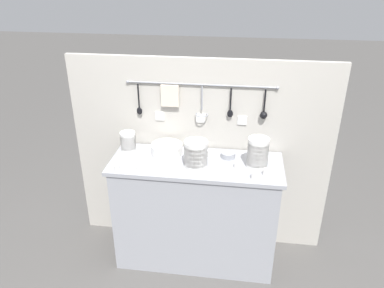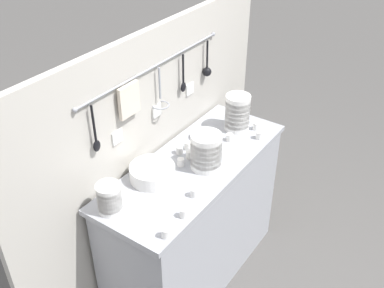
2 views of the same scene
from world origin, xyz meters
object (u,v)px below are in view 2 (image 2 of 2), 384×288
(plate_stack, at_px, (152,173))
(cup_edge_near, at_px, (189,154))
(cup_front_left, at_px, (194,192))
(cup_back_left, at_px, (165,233))
(bowl_stack_nested_right, at_px, (237,113))
(bowl_stack_tall_left, at_px, (109,198))
(cup_front_right, at_px, (188,146))
(cup_beside_plates, at_px, (259,135))
(cup_by_caddy, at_px, (181,162))
(bowl_stack_wide_centre, at_px, (206,151))
(steel_mixing_bowl, at_px, (201,135))
(cup_edge_far, at_px, (230,137))
(cup_mid_row, at_px, (184,213))
(cup_centre, at_px, (256,126))
(cup_back_right, at_px, (180,150))

(plate_stack, xyz_separation_m, cup_edge_near, (0.26, -0.05, -0.02))
(cup_front_left, bearing_deg, cup_back_left, -170.35)
(bowl_stack_nested_right, height_order, cup_edge_near, bowl_stack_nested_right)
(bowl_stack_nested_right, bearing_deg, bowl_stack_tall_left, 172.70)
(cup_front_right, relative_size, cup_back_left, 1.00)
(bowl_stack_tall_left, distance_m, cup_edge_near, 0.58)
(cup_front_left, xyz_separation_m, cup_beside_plates, (0.66, -0.02, 0.00))
(cup_front_right, xyz_separation_m, cup_edge_near, (-0.07, -0.06, 0.00))
(cup_by_caddy, distance_m, cup_edge_near, 0.09)
(bowl_stack_tall_left, height_order, cup_edge_near, bowl_stack_tall_left)
(cup_front_right, relative_size, cup_beside_plates, 1.00)
(cup_edge_near, relative_size, cup_beside_plates, 1.00)
(bowl_stack_wide_centre, relative_size, steel_mixing_bowl, 1.89)
(cup_edge_far, xyz_separation_m, cup_back_left, (-0.84, -0.16, 0.00))
(bowl_stack_wide_centre, height_order, cup_mid_row, bowl_stack_wide_centre)
(bowl_stack_tall_left, height_order, cup_centre, bowl_stack_tall_left)
(bowl_stack_nested_right, distance_m, cup_centre, 0.15)
(bowl_stack_tall_left, relative_size, cup_back_right, 3.32)
(plate_stack, xyz_separation_m, cup_back_right, (0.27, 0.02, -0.02))
(plate_stack, distance_m, cup_beside_plates, 0.72)
(cup_by_caddy, distance_m, cup_mid_row, 0.41)
(bowl_stack_tall_left, xyz_separation_m, cup_beside_plates, (0.97, -0.29, -0.05))
(bowl_stack_tall_left, bearing_deg, cup_by_caddy, -7.95)
(bowl_stack_wide_centre, relative_size, cup_front_right, 4.42)
(cup_back_left, bearing_deg, bowl_stack_nested_right, 11.31)
(cup_beside_plates, bearing_deg, cup_front_right, 139.04)
(cup_by_caddy, bearing_deg, cup_back_right, 39.19)
(cup_back_left, bearing_deg, steel_mixing_bowl, 22.40)
(cup_beside_plates, bearing_deg, cup_front_left, 178.05)
(cup_by_caddy, bearing_deg, bowl_stack_nested_right, -6.69)
(cup_back_left, xyz_separation_m, cup_edge_near, (0.56, 0.26, 0.00))
(plate_stack, relative_size, cup_centre, 5.17)
(cup_back_left, bearing_deg, cup_beside_plates, 1.75)
(bowl_stack_nested_right, height_order, bowl_stack_wide_centre, bowl_stack_nested_right)
(bowl_stack_wide_centre, bearing_deg, cup_mid_row, -161.71)
(cup_front_right, distance_m, cup_edge_near, 0.09)
(cup_front_right, relative_size, cup_edge_far, 1.00)
(cup_front_right, bearing_deg, cup_mid_row, -146.94)
(bowl_stack_tall_left, height_order, steel_mixing_bowl, bowl_stack_tall_left)
(cup_beside_plates, bearing_deg, cup_mid_row, -178.53)
(bowl_stack_tall_left, xyz_separation_m, cup_edge_far, (0.85, -0.16, -0.05))
(cup_edge_far, bearing_deg, cup_front_left, -168.27)
(bowl_stack_tall_left, relative_size, cup_mid_row, 3.32)
(cup_front_right, bearing_deg, steel_mixing_bowl, -0.32)
(bowl_stack_tall_left, xyz_separation_m, plate_stack, (0.31, -0.01, -0.04))
(cup_edge_far, relative_size, cup_edge_near, 1.00)
(bowl_stack_nested_right, height_order, cup_front_left, bowl_stack_nested_right)
(cup_edge_near, xyz_separation_m, cup_beside_plates, (0.40, -0.23, 0.00))
(cup_beside_plates, bearing_deg, cup_centre, 37.96)
(bowl_stack_wide_centre, xyz_separation_m, cup_centre, (0.50, -0.05, -0.08))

